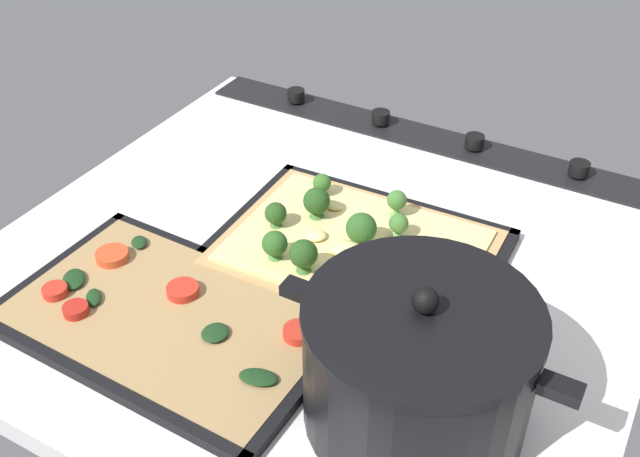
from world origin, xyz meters
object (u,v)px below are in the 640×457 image
baking_tray_front (355,254)px  broccoli_pizza (352,245)px  baking_tray_back (172,321)px  veggie_pizza_back (169,315)px  cooking_pot (418,364)px

baking_tray_front → broccoli_pizza: bearing=46.1°
broccoli_pizza → baking_tray_back: broccoli_pizza is taller
baking_tray_back → baking_tray_front: bearing=-120.9°
broccoli_pizza → veggie_pizza_back: size_ratio=0.92×
cooking_pot → baking_tray_back: bearing=3.3°
broccoli_pizza → veggie_pizza_back: broccoli_pizza is taller
broccoli_pizza → cooking_pot: bearing=131.4°
baking_tray_back → broccoli_pizza: bearing=-120.6°
cooking_pot → veggie_pizza_back: bearing=3.1°
broccoli_pizza → veggie_pizza_back: (12.05, 19.70, -0.80)cm
baking_tray_back → veggie_pizza_back: bearing=-17.0°
veggie_pizza_back → cooking_pot: 28.67cm
baking_tray_front → baking_tray_back: (12.06, 20.15, 0.00)cm
baking_tray_front → broccoli_pizza: size_ratio=1.08×
baking_tray_front → cooking_pot: (-15.69, 18.53, 6.26)cm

